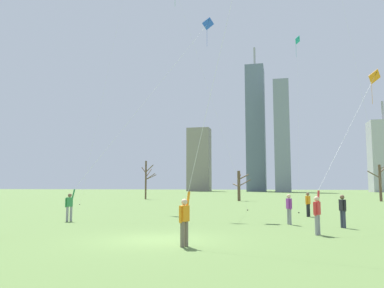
% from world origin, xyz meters
% --- Properties ---
extents(ground_plane, '(400.00, 400.00, 0.00)m').
position_xyz_m(ground_plane, '(0.00, 0.00, 0.00)').
color(ground_plane, '#5B7A3D').
extents(kite_flyer_midfield_center_blue, '(7.51, 8.60, 15.41)m').
position_xyz_m(kite_flyer_midfield_center_blue, '(-6.48, 7.30, 2.89)').
color(kite_flyer_midfield_center_blue, gray).
rests_on(kite_flyer_midfield_center_blue, ground).
extents(kite_flyer_far_back_orange, '(4.72, 7.31, 8.98)m').
position_xyz_m(kite_flyer_far_back_orange, '(6.66, 3.64, 1.83)').
color(kite_flyer_far_back_orange, gray).
rests_on(kite_flyer_far_back_orange, ground).
extents(kite_flyer_foreground_right_white, '(3.11, 6.33, 18.48)m').
position_xyz_m(kite_flyer_foreground_right_white, '(1.79, -0.65, 3.30)').
color(kite_flyer_foreground_right_white, '#726656').
rests_on(kite_flyer_foreground_right_white, ground).
extents(bystander_strolling_midfield, '(0.34, 0.45, 1.62)m').
position_xyz_m(bystander_strolling_midfield, '(6.50, 12.73, 0.90)').
color(bystander_strolling_midfield, black).
rests_on(bystander_strolling_midfield, ground).
extents(bystander_far_off_by_trees, '(0.31, 0.48, 1.62)m').
position_xyz_m(bystander_far_off_by_trees, '(5.12, 7.05, 0.90)').
color(bystander_far_off_by_trees, gray).
rests_on(bystander_far_off_by_trees, ground).
extents(bystander_watching_nearby, '(0.31, 0.48, 1.62)m').
position_xyz_m(bystander_watching_nearby, '(7.67, 5.93, 0.90)').
color(bystander_watching_nearby, '#33384C').
rests_on(bystander_watching_nearby, ground).
extents(distant_kite_high_overhead_green, '(6.48, 2.05, 20.10)m').
position_xyz_m(distant_kite_high_overhead_green, '(-3.38, 16.68, 17.71)').
color(distant_kite_high_overhead_green, green).
rests_on(distant_kite_high_overhead_green, ground).
extents(distant_kite_drifting_left_teal, '(0.84, 5.03, 15.79)m').
position_xyz_m(distant_kite_drifting_left_teal, '(6.54, 20.10, 13.71)').
color(distant_kite_drifting_left_teal, teal).
rests_on(distant_kite_drifting_left_teal, ground).
extents(bare_tree_far_right_edge, '(2.64, 1.97, 4.15)m').
position_xyz_m(bare_tree_far_right_edge, '(-0.78, 39.06, 2.25)').
color(bare_tree_far_right_edge, brown).
rests_on(bare_tree_far_right_edge, ground).
extents(bare_tree_left_of_center, '(3.23, 1.43, 5.14)m').
position_xyz_m(bare_tree_left_of_center, '(17.91, 41.56, 2.69)').
color(bare_tree_left_of_center, brown).
rests_on(bare_tree_left_of_center, ground).
extents(bare_tree_center, '(2.63, 1.98, 6.00)m').
position_xyz_m(bare_tree_center, '(-15.69, 42.59, 3.25)').
color(bare_tree_center, brown).
rests_on(bare_tree_center, ground).
extents(skyline_squat_block, '(5.13, 9.18, 37.83)m').
position_xyz_m(skyline_squat_block, '(5.90, 117.86, 18.92)').
color(skyline_squat_block, gray).
rests_on(skyline_squat_block, ground).
extents(skyline_wide_slab, '(8.88, 6.19, 24.85)m').
position_xyz_m(skyline_wide_slab, '(-26.04, 132.69, 12.43)').
color(skyline_wide_slab, gray).
rests_on(skyline_wide_slab, ground).
extents(skyline_mid_tower_left, '(6.80, 11.52, 55.41)m').
position_xyz_m(skyline_mid_tower_left, '(-3.50, 130.01, 23.58)').
color(skyline_mid_tower_left, slate).
rests_on(skyline_mid_tower_left, ground).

